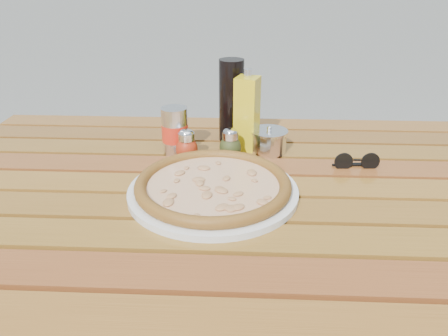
{
  "coord_description": "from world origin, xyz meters",
  "views": [
    {
      "loc": [
        0.04,
        -0.86,
        1.2
      ],
      "look_at": [
        0.0,
        0.02,
        0.78
      ],
      "focal_mm": 35.0,
      "sensor_mm": 36.0,
      "label": 1
    }
  ],
  "objects_px": {
    "olive_oil_cruet": "(247,113)",
    "pepper_shaker": "(187,146)",
    "sunglasses": "(357,162)",
    "dark_bottle": "(231,101)",
    "pizza": "(213,185)",
    "plate": "(213,191)",
    "parmesan_tin": "(269,141)",
    "soda_can": "(175,131)",
    "oregano_shaker": "(230,145)",
    "table": "(224,213)"
  },
  "relations": [
    {
      "from": "dark_bottle",
      "to": "soda_can",
      "type": "bearing_deg",
      "value": -144.3
    },
    {
      "from": "pizza",
      "to": "pepper_shaker",
      "type": "distance_m",
      "value": 0.19
    },
    {
      "from": "plate",
      "to": "pizza",
      "type": "xyz_separation_m",
      "value": [
        -0.0,
        0.0,
        0.02
      ]
    },
    {
      "from": "oregano_shaker",
      "to": "olive_oil_cruet",
      "type": "xyz_separation_m",
      "value": [
        0.04,
        0.07,
        0.06
      ]
    },
    {
      "from": "olive_oil_cruet",
      "to": "sunglasses",
      "type": "bearing_deg",
      "value": -22.59
    },
    {
      "from": "pepper_shaker",
      "to": "oregano_shaker",
      "type": "bearing_deg",
      "value": 7.07
    },
    {
      "from": "dark_bottle",
      "to": "olive_oil_cruet",
      "type": "height_order",
      "value": "dark_bottle"
    },
    {
      "from": "pizza",
      "to": "olive_oil_cruet",
      "type": "xyz_separation_m",
      "value": [
        0.07,
        0.25,
        0.07
      ]
    },
    {
      "from": "oregano_shaker",
      "to": "olive_oil_cruet",
      "type": "height_order",
      "value": "olive_oil_cruet"
    },
    {
      "from": "soda_can",
      "to": "pizza",
      "type": "bearing_deg",
      "value": -62.85
    },
    {
      "from": "table",
      "to": "sunglasses",
      "type": "bearing_deg",
      "value": 17.48
    },
    {
      "from": "plate",
      "to": "sunglasses",
      "type": "distance_m",
      "value": 0.36
    },
    {
      "from": "sunglasses",
      "to": "dark_bottle",
      "type": "bearing_deg",
      "value": 147.13
    },
    {
      "from": "pizza",
      "to": "parmesan_tin",
      "type": "xyz_separation_m",
      "value": [
        0.13,
        0.23,
        0.01
      ]
    },
    {
      "from": "dark_bottle",
      "to": "olive_oil_cruet",
      "type": "relative_size",
      "value": 1.05
    },
    {
      "from": "pepper_shaker",
      "to": "dark_bottle",
      "type": "relative_size",
      "value": 0.37
    },
    {
      "from": "dark_bottle",
      "to": "olive_oil_cruet",
      "type": "distance_m",
      "value": 0.08
    },
    {
      "from": "plate",
      "to": "olive_oil_cruet",
      "type": "relative_size",
      "value": 1.71
    },
    {
      "from": "oregano_shaker",
      "to": "olive_oil_cruet",
      "type": "distance_m",
      "value": 0.1
    },
    {
      "from": "table",
      "to": "plate",
      "type": "height_order",
      "value": "plate"
    },
    {
      "from": "parmesan_tin",
      "to": "soda_can",
      "type": "bearing_deg",
      "value": -176.18
    },
    {
      "from": "olive_oil_cruet",
      "to": "oregano_shaker",
      "type": "bearing_deg",
      "value": -119.57
    },
    {
      "from": "pizza",
      "to": "pepper_shaker",
      "type": "xyz_separation_m",
      "value": [
        -0.08,
        0.17,
        0.02
      ]
    },
    {
      "from": "parmesan_tin",
      "to": "pepper_shaker",
      "type": "bearing_deg",
      "value": -163.03
    },
    {
      "from": "dark_bottle",
      "to": "soda_can",
      "type": "relative_size",
      "value": 1.83
    },
    {
      "from": "dark_bottle",
      "to": "sunglasses",
      "type": "height_order",
      "value": "dark_bottle"
    },
    {
      "from": "table",
      "to": "sunglasses",
      "type": "xyz_separation_m",
      "value": [
        0.31,
        0.1,
        0.09
      ]
    },
    {
      "from": "olive_oil_cruet",
      "to": "pepper_shaker",
      "type": "bearing_deg",
      "value": -150.37
    },
    {
      "from": "oregano_shaker",
      "to": "dark_bottle",
      "type": "relative_size",
      "value": 0.37
    },
    {
      "from": "oregano_shaker",
      "to": "table",
      "type": "bearing_deg",
      "value": -94.11
    },
    {
      "from": "pizza",
      "to": "pepper_shaker",
      "type": "bearing_deg",
      "value": 114.16
    },
    {
      "from": "table",
      "to": "parmesan_tin",
      "type": "xyz_separation_m",
      "value": [
        0.11,
        0.19,
        0.11
      ]
    },
    {
      "from": "pizza",
      "to": "oregano_shaker",
      "type": "distance_m",
      "value": 0.19
    },
    {
      "from": "plate",
      "to": "sunglasses",
      "type": "bearing_deg",
      "value": 23.58
    },
    {
      "from": "plate",
      "to": "pizza",
      "type": "height_order",
      "value": "pizza"
    },
    {
      "from": "olive_oil_cruet",
      "to": "sunglasses",
      "type": "relative_size",
      "value": 1.91
    },
    {
      "from": "parmesan_tin",
      "to": "sunglasses",
      "type": "bearing_deg",
      "value": -23.33
    },
    {
      "from": "plate",
      "to": "dark_bottle",
      "type": "height_order",
      "value": "dark_bottle"
    },
    {
      "from": "pizza",
      "to": "parmesan_tin",
      "type": "height_order",
      "value": "parmesan_tin"
    },
    {
      "from": "dark_bottle",
      "to": "soda_can",
      "type": "xyz_separation_m",
      "value": [
        -0.14,
        -0.1,
        -0.05
      ]
    },
    {
      "from": "dark_bottle",
      "to": "pepper_shaker",
      "type": "bearing_deg",
      "value": -125.49
    },
    {
      "from": "soda_can",
      "to": "olive_oil_cruet",
      "type": "xyz_separation_m",
      "value": [
        0.18,
        0.04,
        0.04
      ]
    },
    {
      "from": "dark_bottle",
      "to": "sunglasses",
      "type": "xyz_separation_m",
      "value": [
        0.31,
        -0.17,
        -0.09
      ]
    },
    {
      "from": "pizza",
      "to": "sunglasses",
      "type": "height_order",
      "value": "sunglasses"
    },
    {
      "from": "table",
      "to": "dark_bottle",
      "type": "distance_m",
      "value": 0.33
    },
    {
      "from": "soda_can",
      "to": "olive_oil_cruet",
      "type": "height_order",
      "value": "olive_oil_cruet"
    },
    {
      "from": "pepper_shaker",
      "to": "sunglasses",
      "type": "bearing_deg",
      "value": -3.65
    },
    {
      "from": "parmesan_tin",
      "to": "dark_bottle",
      "type": "bearing_deg",
      "value": 139.91
    },
    {
      "from": "pepper_shaker",
      "to": "parmesan_tin",
      "type": "height_order",
      "value": "pepper_shaker"
    },
    {
      "from": "oregano_shaker",
      "to": "dark_bottle",
      "type": "distance_m",
      "value": 0.15
    }
  ]
}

